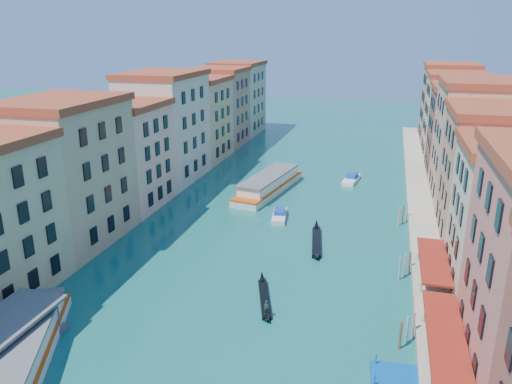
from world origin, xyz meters
TOP-DOWN VIEW (x-y plane):
  - left_bank_palazzos at (-26.00, 64.68)m, footprint 12.80×128.40m
  - right_bank_palazzos at (30.00, 65.00)m, footprint 12.80×128.40m
  - quay at (22.00, 65.00)m, footprint 4.00×140.00m
  - restaurant_awnings at (22.19, 23.00)m, footprint 3.20×44.55m
  - mooring_poles_right at (19.10, 28.80)m, footprint 1.44×54.24m
  - vaporetto_near at (-14.00, 14.17)m, footprint 12.28×20.00m
  - vaporetto_far at (-4.52, 68.21)m, footprint 8.69×22.38m
  - gondola_fore at (4.18, 30.21)m, footprint 4.00×10.37m
  - gondola_far at (7.42, 47.29)m, footprint 2.87×12.90m
  - motorboat_mid at (0.32, 55.35)m, footprint 2.96×6.72m
  - motorboat_far at (9.72, 78.52)m, footprint 3.21×7.33m

SIDE VIEW (x-z plane):
  - gondola_fore at x=4.18m, z-range -0.70..1.42m
  - gondola_far at x=7.42m, z-range -0.54..1.29m
  - quay at x=22.00m, z-range 0.00..1.00m
  - motorboat_mid at x=0.32m, z-range -0.15..1.20m
  - motorboat_far at x=9.72m, z-range -0.16..1.31m
  - mooring_poles_right at x=19.10m, z-range -0.30..2.90m
  - vaporetto_near at x=-14.00m, z-range -0.15..2.81m
  - vaporetto_far at x=-4.52m, z-range -0.16..3.09m
  - restaurant_awnings at x=22.19m, z-range 1.43..4.55m
  - left_bank_palazzos at x=-26.00m, z-range -0.79..20.21m
  - right_bank_palazzos at x=30.00m, z-range -0.75..20.25m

